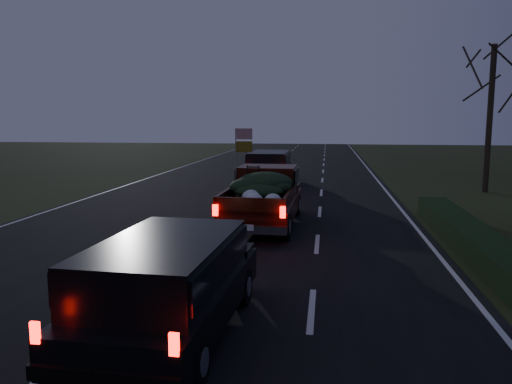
# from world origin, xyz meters

# --- Properties ---
(ground) EXTENTS (120.00, 120.00, 0.00)m
(ground) POSITION_xyz_m (0.00, 0.00, 0.00)
(ground) COLOR black
(ground) RESTS_ON ground
(road_asphalt) EXTENTS (14.00, 120.00, 0.02)m
(road_asphalt) POSITION_xyz_m (0.00, 0.00, 0.01)
(road_asphalt) COLOR black
(road_asphalt) RESTS_ON ground
(hedge_row) EXTENTS (1.00, 10.00, 0.60)m
(hedge_row) POSITION_xyz_m (7.80, 3.00, 0.30)
(hedge_row) COLOR black
(hedge_row) RESTS_ON ground
(bare_tree_far) EXTENTS (3.60, 3.60, 7.00)m
(bare_tree_far) POSITION_xyz_m (11.50, 14.00, 5.23)
(bare_tree_far) COLOR black
(bare_tree_far) RESTS_ON ground
(pickup_truck) EXTENTS (2.22, 5.53, 2.88)m
(pickup_truck) POSITION_xyz_m (1.77, 4.87, 1.08)
(pickup_truck) COLOR #3E1008
(pickup_truck) RESTS_ON ground
(lead_suv) EXTENTS (2.11, 5.03, 1.44)m
(lead_suv) POSITION_xyz_m (0.75, 15.46, 1.09)
(lead_suv) COLOR black
(lead_suv) RESTS_ON ground
(rear_suv) EXTENTS (2.23, 4.76, 1.35)m
(rear_suv) POSITION_xyz_m (1.35, -3.97, 1.02)
(rear_suv) COLOR black
(rear_suv) RESTS_ON ground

